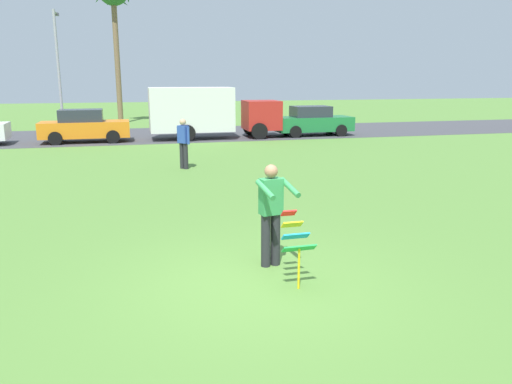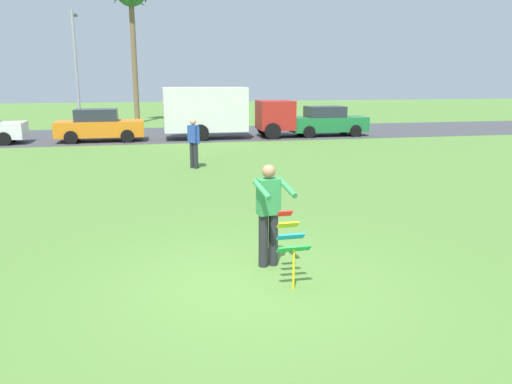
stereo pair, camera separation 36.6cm
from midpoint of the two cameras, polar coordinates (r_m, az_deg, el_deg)
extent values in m
plane|color=#568438|center=(7.82, -1.30, -10.36)|extent=(120.00, 120.00, 0.00)
cube|color=#424247|center=(28.28, -10.98, 6.48)|extent=(120.00, 8.00, 0.01)
cylinder|color=#26262B|center=(8.38, 0.99, -5.45)|extent=(0.16, 0.16, 0.90)
cylinder|color=#26262B|center=(8.30, -0.13, -5.61)|extent=(0.16, 0.16, 0.90)
cube|color=#338C4C|center=(8.13, 0.44, -0.51)|extent=(0.39, 0.28, 0.60)
sphere|color=#9E7051|center=(8.04, 0.45, 2.40)|extent=(0.22, 0.22, 0.22)
cylinder|color=#338C4C|center=(7.97, 2.62, 0.54)|extent=(0.19, 0.59, 0.24)
cylinder|color=#338C4C|center=(7.78, -0.26, 0.25)|extent=(0.19, 0.59, 0.24)
cube|color=red|center=(7.70, 2.43, -2.43)|extent=(0.23, 0.14, 0.12)
cube|color=yellow|center=(7.59, 2.80, -3.74)|extent=(0.32, 0.15, 0.12)
cube|color=#1E99D8|center=(7.48, 3.18, -5.08)|extent=(0.42, 0.15, 0.12)
cube|color=green|center=(7.38, 3.57, -6.47)|extent=(0.51, 0.15, 0.12)
cylinder|color=yellow|center=(7.50, 3.53, -8.78)|extent=(0.04, 0.04, 0.64)
cube|color=orange|center=(25.89, -19.41, 6.82)|extent=(4.22, 1.75, 0.76)
cube|color=#282D38|center=(25.85, -19.85, 8.25)|extent=(2.03, 1.42, 0.60)
cylinder|color=black|center=(26.65, -16.43, 6.49)|extent=(0.64, 0.23, 0.64)
cylinder|color=black|center=(25.05, -16.51, 6.10)|extent=(0.64, 0.23, 0.64)
cylinder|color=black|center=(26.85, -22.01, 6.12)|extent=(0.64, 0.23, 0.64)
cylinder|color=black|center=(25.26, -22.44, 5.70)|extent=(0.64, 0.23, 0.64)
cube|color=#B2231E|center=(26.56, 0.22, 8.83)|extent=(1.81, 1.91, 1.50)
cube|color=silver|center=(25.89, -7.86, 9.38)|extent=(4.21, 2.03, 2.20)
cylinder|color=black|center=(27.43, -0.97, 7.39)|extent=(0.84, 0.29, 0.84)
cylinder|color=black|center=(25.65, -0.04, 7.00)|extent=(0.84, 0.29, 0.84)
cylinder|color=black|center=(26.85, -8.76, 7.12)|extent=(0.84, 0.29, 0.84)
cylinder|color=black|center=(25.03, -8.36, 6.72)|extent=(0.84, 0.29, 0.84)
cube|color=#1E7238|center=(27.49, 6.18, 7.79)|extent=(4.22, 1.76, 0.76)
cube|color=#282D38|center=(27.39, 5.92, 9.16)|extent=(2.04, 1.42, 0.60)
cylinder|color=black|center=(28.75, 8.02, 7.33)|extent=(0.64, 0.23, 0.64)
cylinder|color=black|center=(27.28, 9.35, 6.98)|extent=(0.64, 0.23, 0.64)
cylinder|color=black|center=(27.84, 3.04, 7.25)|extent=(0.64, 0.23, 0.64)
cylinder|color=black|center=(26.32, 4.14, 6.90)|extent=(0.64, 0.23, 0.64)
cylinder|color=brown|center=(36.03, -15.94, 14.41)|extent=(0.36, 0.36, 8.57)
cylinder|color=#9E9EA3|center=(32.80, -22.03, 12.78)|extent=(0.16, 0.16, 7.00)
cylinder|color=#9E9EA3|center=(33.71, -22.39, 18.55)|extent=(0.10, 1.40, 0.10)
cube|color=#4C4C51|center=(34.34, -22.23, 18.37)|extent=(0.24, 0.44, 0.16)
cylinder|color=#26262B|center=(17.40, -8.67, 4.09)|extent=(0.16, 0.16, 0.90)
cylinder|color=#26262B|center=(17.53, -9.08, 4.14)|extent=(0.16, 0.16, 0.90)
cube|color=#2D4CA5|center=(17.37, -8.96, 6.56)|extent=(0.40, 0.42, 0.60)
sphere|color=tan|center=(17.33, -9.01, 7.94)|extent=(0.22, 0.22, 0.22)
cylinder|color=#2D4CA5|center=(17.20, -8.40, 6.40)|extent=(0.09, 0.09, 0.58)
cylinder|color=#2D4CA5|center=(17.54, -9.51, 6.49)|extent=(0.09, 0.09, 0.58)
camera|label=1|loc=(0.18, -91.15, -0.27)|focal=34.83mm
camera|label=2|loc=(0.18, 88.85, 0.27)|focal=34.83mm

